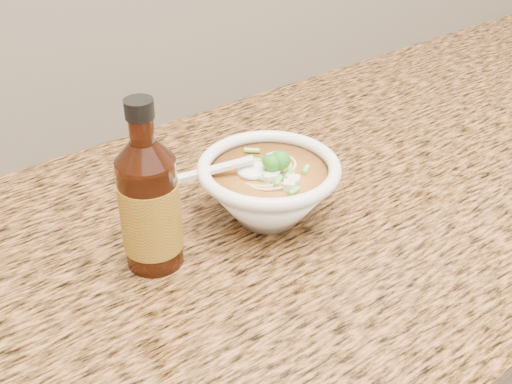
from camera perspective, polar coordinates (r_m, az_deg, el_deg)
counter_slab at (r=0.86m, az=3.12°, el=-2.29°), size 4.00×0.68×0.04m
soup_bowl at (r=0.80m, az=1.13°, el=0.22°), size 0.19×0.18×0.10m
hot_sauce_bottle at (r=0.72m, az=-9.42°, el=-1.22°), size 0.08×0.08×0.21m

